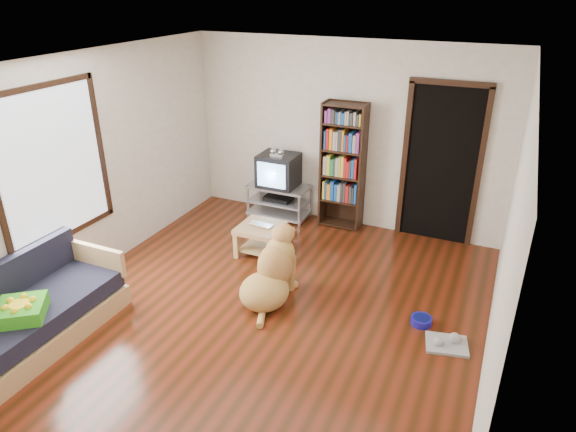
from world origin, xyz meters
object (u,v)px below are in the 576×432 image
at_px(laptop, 259,226).
at_px(dog, 272,274).
at_px(green_cushion, 21,310).
at_px(crt_tv, 279,169).
at_px(grey_rag, 447,344).
at_px(coffee_table, 261,234).
at_px(bookshelf, 343,160).
at_px(tv_stand, 279,200).
at_px(sofa, 34,316).
at_px(dog_bowl, 421,321).

xyz_separation_m(laptop, dog, (0.59, -0.85, -0.10)).
bearing_deg(green_cushion, dog, 9.51).
bearing_deg(crt_tv, grey_rag, -36.84).
xyz_separation_m(green_cushion, crt_tv, (0.85, 3.85, 0.25)).
height_order(grey_rag, coffee_table, coffee_table).
bearing_deg(coffee_table, green_cushion, -112.95).
relative_size(crt_tv, bookshelf, 0.32).
height_order(tv_stand, sofa, sofa).
distance_m(green_cushion, dog_bowl, 3.93).
bearing_deg(dog_bowl, crt_tv, 143.54).
relative_size(green_cushion, bookshelf, 0.23).
bearing_deg(tv_stand, green_cushion, -102.53).
bearing_deg(laptop, tv_stand, 111.44).
bearing_deg(green_cushion, dog_bowl, -5.94).
height_order(green_cushion, crt_tv, crt_tv).
bearing_deg(coffee_table, dog_bowl, -16.86).
bearing_deg(laptop, grey_rag, -11.43).
bearing_deg(grey_rag, dog, 178.62).
height_order(green_cushion, bookshelf, bookshelf).
bearing_deg(coffee_table, laptop, -90.00).
xyz_separation_m(green_cushion, dog_bowl, (3.35, 2.00, -0.45)).
bearing_deg(laptop, dog, -47.18).
bearing_deg(sofa, dog_bowl, 27.44).
distance_m(dog_bowl, grey_rag, 0.39).
bearing_deg(laptop, coffee_table, 98.08).
distance_m(tv_stand, crt_tv, 0.47).
bearing_deg(coffee_table, sofa, -116.87).
xyz_separation_m(bookshelf, coffee_table, (-0.67, -1.25, -0.72)).
bearing_deg(bookshelf, dog_bowl, -51.06).
bearing_deg(dog_bowl, dog, -172.90).
distance_m(tv_stand, coffee_table, 1.19).
distance_m(grey_rag, crt_tv, 3.58).
height_order(dog_bowl, crt_tv, crt_tv).
height_order(green_cushion, coffee_table, green_cushion).
relative_size(green_cushion, dog, 0.39).
relative_size(green_cushion, tv_stand, 0.46).
bearing_deg(green_cushion, bookshelf, 28.58).
bearing_deg(grey_rag, coffee_table, 159.89).
distance_m(crt_tv, bookshelf, 0.99).
relative_size(laptop, crt_tv, 0.52).
height_order(crt_tv, bookshelf, bookshelf).
bearing_deg(sofa, crt_tv, 75.07).
bearing_deg(crt_tv, green_cushion, -102.46).
xyz_separation_m(grey_rag, sofa, (-3.78, -1.55, 0.25)).
distance_m(tv_stand, dog, 2.21).
distance_m(laptop, bookshelf, 1.56).
xyz_separation_m(grey_rag, bookshelf, (-1.85, 2.17, 0.99)).
bearing_deg(dog, laptop, 124.74).
bearing_deg(tv_stand, crt_tv, 90.00).
relative_size(tv_stand, coffee_table, 1.64).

